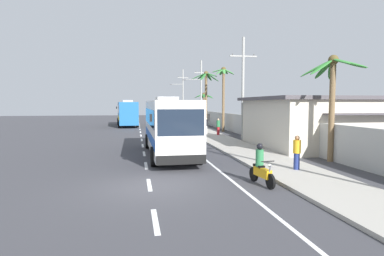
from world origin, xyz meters
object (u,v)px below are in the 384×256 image
at_px(pedestrian_midwalk, 297,152).
at_px(palm_third, 333,85).
at_px(coach_bus_far_lane, 127,113).
at_px(motorcycle_trailing, 187,131).
at_px(palm_nearest, 224,86).
at_px(motorcycle_beside_bus, 261,168).
at_px(roadside_building, 350,122).
at_px(pedestrian_near_kerb, 218,126).
at_px(utility_pole_far, 200,92).
at_px(utility_pole_distant, 183,94).
at_px(coach_bus_foreground, 169,125).
at_px(palm_fourth, 204,100).
at_px(utility_pole_mid, 243,87).
at_px(pedestrian_far_walk, 206,125).
at_px(palm_second, 206,88).

xyz_separation_m(pedestrian_midwalk, palm_third, (3.33, 2.35, 3.32)).
bearing_deg(pedestrian_midwalk, coach_bus_far_lane, 142.42).
height_order(motorcycle_trailing, palm_nearest, palm_nearest).
bearing_deg(pedestrian_midwalk, motorcycle_beside_bus, -105.71).
bearing_deg(coach_bus_far_lane, roadside_building, -56.19).
distance_m(pedestrian_near_kerb, utility_pole_far, 13.72).
bearing_deg(utility_pole_distant, palm_nearest, -87.43).
relative_size(coach_bus_foreground, palm_fourth, 2.15).
distance_m(coach_bus_far_lane, utility_pole_mid, 23.42).
bearing_deg(pedestrian_midwalk, motorcycle_trailing, 137.16).
relative_size(motorcycle_beside_bus, utility_pole_far, 0.21).
bearing_deg(motorcycle_beside_bus, palm_fourth, 81.45).
bearing_deg(utility_pole_mid, utility_pole_far, 91.02).
bearing_deg(motorcycle_beside_bus, utility_pole_distant, 85.36).
height_order(palm_fourth, roadside_building, palm_fourth).
height_order(palm_nearest, palm_fourth, palm_nearest).
height_order(pedestrian_midwalk, pedestrian_far_walk, pedestrian_far_walk).
bearing_deg(coach_bus_foreground, palm_third, -24.68).
xyz_separation_m(pedestrian_far_walk, palm_fourth, (3.28, 16.25, 2.88)).
xyz_separation_m(pedestrian_midwalk, palm_nearest, (2.57, 22.21, 4.29)).
bearing_deg(pedestrian_near_kerb, palm_third, 124.67).
relative_size(coach_bus_far_lane, utility_pole_distant, 1.08).
distance_m(pedestrian_near_kerb, palm_third, 15.40).
distance_m(utility_pole_distant, palm_third, 45.16).
bearing_deg(roadside_building, utility_pole_distant, 100.24).
xyz_separation_m(pedestrian_midwalk, utility_pole_mid, (1.78, 13.07, 3.73)).
relative_size(utility_pole_distant, palm_fourth, 1.98).
xyz_separation_m(motorcycle_beside_bus, roadside_building, (11.15, 9.78, 1.23)).
distance_m(coach_bus_foreground, pedestrian_midwalk, 8.46).
xyz_separation_m(palm_nearest, roadside_building, (6.02, -14.33, -3.38)).
distance_m(pedestrian_midwalk, pedestrian_far_walk, 18.33).
bearing_deg(coach_bus_foreground, utility_pole_distant, 80.46).
distance_m(pedestrian_near_kerb, palm_fourth, 17.81).
bearing_deg(motorcycle_trailing, utility_pole_far, 73.55).
relative_size(pedestrian_far_walk, palm_nearest, 0.22).
bearing_deg(palm_second, palm_nearest, -61.61).
xyz_separation_m(coach_bus_far_lane, pedestrian_far_walk, (8.41, -15.47, -0.94)).
xyz_separation_m(coach_bus_foreground, motorcycle_trailing, (2.81, 9.87, -1.26)).
xyz_separation_m(utility_pole_mid, palm_nearest, (0.79, 9.14, 0.56)).
bearing_deg(palm_fourth, motorcycle_beside_bus, -98.55).
height_order(pedestrian_far_walk, utility_pole_distant, utility_pole_distant).
bearing_deg(motorcycle_trailing, coach_bus_foreground, -105.87).
xyz_separation_m(motorcycle_beside_bus, palm_third, (5.90, 4.25, 3.64)).
distance_m(coach_bus_far_lane, palm_third, 33.78).
relative_size(coach_bus_foreground, pedestrian_midwalk, 6.60).
height_order(pedestrian_far_walk, roadside_building, roadside_building).
bearing_deg(utility_pole_distant, palm_third, -87.60).
distance_m(pedestrian_near_kerb, palm_second, 8.85).
bearing_deg(motorcycle_beside_bus, pedestrian_near_kerb, 80.45).
distance_m(motorcycle_beside_bus, palm_third, 8.13).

